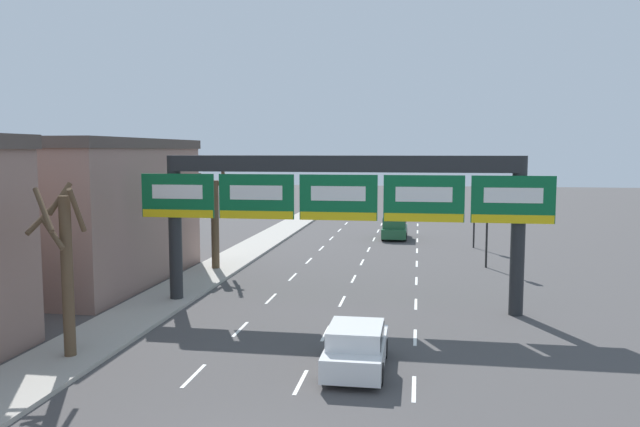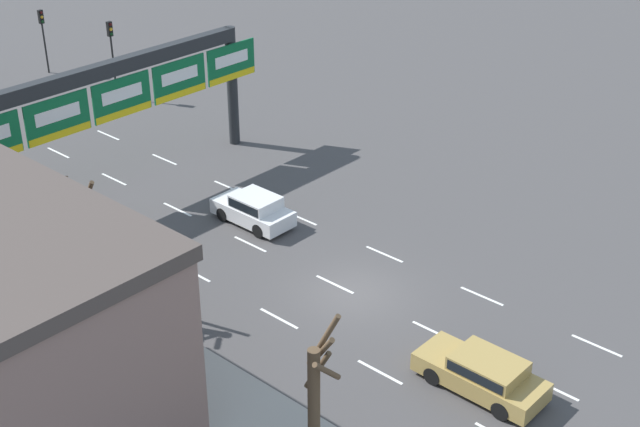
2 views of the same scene
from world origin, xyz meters
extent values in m
plane|color=#474444|center=(0.00, 0.00, 0.00)|extent=(220.00, 220.00, 0.00)
cube|color=#A8A399|center=(-8.00, 0.00, 0.07)|extent=(2.80, 110.00, 0.15)
cube|color=white|center=(-3.30, -4.00, 0.01)|extent=(0.12, 2.00, 0.01)
cube|color=white|center=(-3.30, 1.00, 0.01)|extent=(0.12, 2.00, 0.01)
cube|color=white|center=(-3.30, 6.00, 0.01)|extent=(0.12, 2.00, 0.01)
cube|color=white|center=(-3.30, 11.00, 0.01)|extent=(0.12, 2.00, 0.01)
cube|color=white|center=(-3.30, 16.00, 0.01)|extent=(0.12, 2.00, 0.01)
cube|color=white|center=(-3.30, 21.00, 0.01)|extent=(0.12, 2.00, 0.01)
cube|color=white|center=(0.00, -9.00, 0.01)|extent=(0.12, 2.00, 0.01)
cube|color=white|center=(0.00, -4.00, 0.01)|extent=(0.12, 2.00, 0.01)
cube|color=white|center=(0.00, 1.00, 0.01)|extent=(0.12, 2.00, 0.01)
cube|color=white|center=(0.00, 6.00, 0.01)|extent=(0.12, 2.00, 0.01)
cube|color=white|center=(0.00, 11.00, 0.01)|extent=(0.12, 2.00, 0.01)
cube|color=white|center=(0.00, 16.00, 0.01)|extent=(0.12, 2.00, 0.01)
cube|color=white|center=(0.00, 21.00, 0.01)|extent=(0.12, 2.00, 0.01)
cube|color=white|center=(0.00, 26.00, 0.01)|extent=(0.12, 2.00, 0.01)
cube|color=white|center=(3.30, -9.00, 0.01)|extent=(0.12, 2.00, 0.01)
cube|color=white|center=(3.30, -4.00, 0.01)|extent=(0.12, 2.00, 0.01)
cube|color=white|center=(3.30, 1.00, 0.01)|extent=(0.12, 2.00, 0.01)
cube|color=white|center=(3.30, 6.00, 0.01)|extent=(0.12, 2.00, 0.01)
cube|color=white|center=(3.30, 11.00, 0.01)|extent=(0.12, 2.00, 0.01)
cube|color=white|center=(3.30, 16.00, 0.01)|extent=(0.12, 2.00, 0.01)
cube|color=white|center=(3.30, 21.00, 0.01)|extent=(0.12, 2.00, 0.01)
cube|color=white|center=(3.30, 26.00, 0.01)|extent=(0.12, 2.00, 0.01)
cube|color=white|center=(3.30, 31.00, 0.01)|extent=(0.12, 2.00, 0.01)
cylinder|color=#232628|center=(7.40, 14.86, 3.29)|extent=(0.58, 0.58, 6.59)
cube|color=#232628|center=(0.00, 14.86, 6.24)|extent=(14.80, 0.60, 0.70)
cube|color=#0C6033|center=(-3.55, 14.52, 4.82)|extent=(3.30, 0.08, 1.93)
cube|color=white|center=(-3.55, 14.47, 5.00)|extent=(2.31, 0.02, 0.62)
cube|color=yellow|center=(-3.55, 14.47, 4.04)|extent=(3.24, 0.02, 0.35)
cube|color=#0C6033|center=(0.00, 14.52, 4.82)|extent=(3.30, 0.08, 1.93)
cube|color=white|center=(0.00, 14.47, 5.00)|extent=(2.31, 0.02, 0.62)
cube|color=yellow|center=(0.00, 14.47, 4.04)|extent=(3.24, 0.02, 0.35)
cube|color=#0C6033|center=(3.55, 14.52, 4.82)|extent=(3.30, 0.08, 1.93)
cube|color=white|center=(3.55, 14.47, 5.00)|extent=(2.31, 0.02, 0.62)
cube|color=yellow|center=(3.55, 14.47, 4.04)|extent=(3.24, 0.02, 0.35)
cube|color=#0C6033|center=(7.11, 14.52, 4.82)|extent=(3.30, 0.08, 1.93)
cube|color=white|center=(7.11, 14.47, 5.00)|extent=(2.31, 0.02, 0.62)
cube|color=yellow|center=(7.11, 14.47, 4.04)|extent=(3.24, 0.02, 0.35)
cube|color=#A88947|center=(-1.73, -7.11, 0.54)|extent=(1.84, 4.56, 0.69)
cube|color=#A88947|center=(-1.73, -7.38, 1.14)|extent=(1.69, 2.37, 0.51)
cube|color=black|center=(-1.73, -7.38, 1.14)|extent=(1.73, 2.18, 0.37)
cylinder|color=black|center=(-2.56, -5.74, 0.33)|extent=(0.22, 0.66, 0.66)
cylinder|color=black|center=(-0.90, -5.74, 0.33)|extent=(0.22, 0.66, 0.66)
cylinder|color=black|center=(-2.56, -8.48, 0.33)|extent=(0.22, 0.66, 0.66)
cylinder|color=black|center=(-0.90, -8.48, 0.33)|extent=(0.22, 0.66, 0.66)
cube|color=silver|center=(1.51, 7.35, 0.55)|extent=(1.76, 3.97, 0.70)
cube|color=silver|center=(1.51, 7.12, 1.18)|extent=(1.62, 2.06, 0.56)
cube|color=black|center=(1.51, 7.12, 1.18)|extent=(1.66, 1.90, 0.40)
cylinder|color=black|center=(0.71, 8.54, 0.33)|extent=(0.22, 0.66, 0.66)
cylinder|color=black|center=(2.30, 8.54, 0.33)|extent=(0.22, 0.66, 0.66)
cylinder|color=black|center=(0.71, 6.16, 0.33)|extent=(0.22, 0.66, 0.66)
cylinder|color=black|center=(2.30, 6.16, 0.33)|extent=(0.22, 0.66, 0.66)
cylinder|color=black|center=(7.29, 25.50, 2.00)|extent=(0.12, 0.12, 4.00)
cube|color=black|center=(7.29, 25.50, 4.45)|extent=(0.30, 0.24, 0.90)
sphere|color=#3D0E0C|center=(7.29, 25.37, 4.75)|extent=(0.20, 0.20, 0.20)
sphere|color=gold|center=(7.29, 25.37, 4.45)|extent=(0.20, 0.20, 0.20)
sphere|color=#0E3515|center=(7.29, 25.37, 4.15)|extent=(0.20, 0.20, 0.20)
cylinder|color=black|center=(7.21, 32.99, 1.70)|extent=(0.12, 0.12, 3.39)
cube|color=black|center=(7.21, 32.99, 3.84)|extent=(0.30, 0.24, 0.90)
sphere|color=#3D0E0C|center=(7.21, 32.86, 4.14)|extent=(0.20, 0.20, 0.20)
sphere|color=gold|center=(7.21, 32.86, 3.84)|extent=(0.20, 0.20, 0.20)
sphere|color=#0E3515|center=(7.21, 32.86, 3.54)|extent=(0.20, 0.20, 0.20)
cylinder|color=brown|center=(-8.09, -5.19, 2.18)|extent=(0.38, 0.38, 4.07)
cylinder|color=brown|center=(-8.10, -5.70, 3.72)|extent=(1.15, 0.19, 1.15)
cylinder|color=brown|center=(-7.76, -5.05, 3.24)|extent=(0.50, 0.87, 1.50)
cylinder|color=brown|center=(-7.58, -5.12, 4.25)|extent=(0.34, 1.19, 2.19)
cylinder|color=brown|center=(-7.72, -5.32, 4.16)|extent=(0.46, 0.92, 1.12)
cylinder|color=brown|center=(-7.79, 6.78, 2.76)|extent=(0.37, 0.37, 5.21)
cylinder|color=brown|center=(-8.19, 6.27, 4.96)|extent=(1.21, 1.01, 1.36)
cylinder|color=brown|center=(-8.07, 6.99, 5.25)|extent=(0.65, 0.78, 1.07)
cylinder|color=brown|center=(-8.54, 7.09, 4.82)|extent=(0.81, 1.65, 1.42)
cylinder|color=brown|center=(-7.96, 6.35, 4.19)|extent=(1.02, 0.54, 1.00)
cylinder|color=brown|center=(-7.38, 6.79, 4.91)|extent=(0.20, 0.98, 1.49)
camera|label=1|loc=(3.34, -11.44, 6.80)|focal=35.00mm
camera|label=2|loc=(-23.53, -19.29, 19.73)|focal=50.00mm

